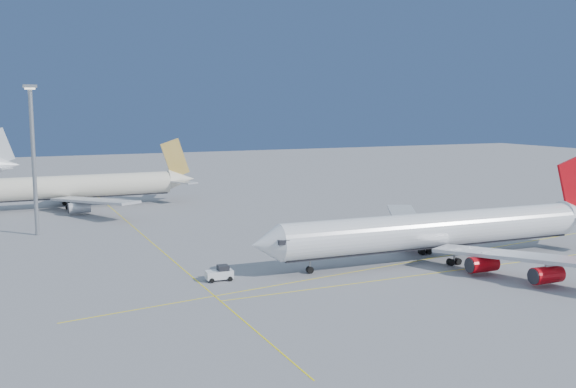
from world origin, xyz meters
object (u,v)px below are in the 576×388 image
object	(u,v)px
airliner_virgin	(442,230)
pushback_tug	(220,273)
airliner_etihad	(70,187)
light_mast	(33,147)

from	to	relation	value
airliner_virgin	pushback_tug	xyz separation A→B (m)	(-36.25, 2.73, -3.78)
airliner_virgin	airliner_etihad	world-z (taller)	airliner_etihad
airliner_virgin	light_mast	size ratio (longest dim) A/B	2.26
airliner_virgin	airliner_etihad	size ratio (longest dim) A/B	1.03
airliner_virgin	light_mast	world-z (taller)	light_mast
pushback_tug	airliner_virgin	bearing A→B (deg)	-1.05
pushback_tug	light_mast	distance (m)	52.38
light_mast	airliner_virgin	bearing A→B (deg)	-39.77
pushback_tug	light_mast	world-z (taller)	light_mast
light_mast	pushback_tug	bearing A→B (deg)	-64.74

